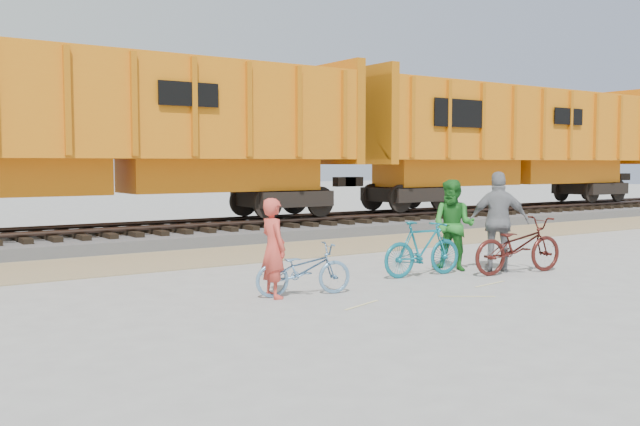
% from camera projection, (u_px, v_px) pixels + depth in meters
% --- Properties ---
extents(ground, '(120.00, 120.00, 0.00)m').
position_uv_depth(ground, '(380.00, 291.00, 11.89)').
color(ground, '#9E9E99').
rests_on(ground, ground).
extents(gravel_strip, '(120.00, 3.00, 0.02)m').
position_uv_depth(gravel_strip, '(229.00, 255.00, 16.42)').
color(gravel_strip, '#97875E').
rests_on(gravel_strip, ground).
extents(ballast_bed, '(120.00, 4.00, 0.30)m').
position_uv_depth(ballast_bed, '(170.00, 236.00, 19.29)').
color(ballast_bed, slate).
rests_on(ballast_bed, ground).
extents(track, '(120.00, 2.60, 0.24)m').
position_uv_depth(track, '(170.00, 224.00, 19.27)').
color(track, black).
rests_on(track, ballast_bed).
extents(hopper_car_center, '(14.00, 3.13, 4.65)m').
position_uv_depth(hopper_car_center, '(113.00, 129.00, 18.25)').
color(hopper_car_center, black).
rests_on(hopper_car_center, track).
extents(hopper_car_right, '(14.00, 3.13, 4.65)m').
position_uv_depth(hopper_car_right, '(509.00, 140.00, 26.68)').
color(hopper_car_right, black).
rests_on(hopper_car_right, track).
extents(bicycle_blue, '(1.68, 0.91, 0.84)m').
position_uv_depth(bicycle_blue, '(304.00, 270.00, 11.43)').
color(bicycle_blue, '#5F8BB3').
rests_on(bicycle_blue, ground).
extents(bicycle_teal, '(1.78, 0.63, 1.05)m').
position_uv_depth(bicycle_teal, '(423.00, 249.00, 13.37)').
color(bicycle_teal, '#116B7E').
rests_on(bicycle_teal, ground).
extents(bicycle_maroon, '(2.14, 1.00, 1.08)m').
position_uv_depth(bicycle_maroon, '(518.00, 246.00, 13.71)').
color(bicycle_maroon, '#451612').
rests_on(bicycle_maroon, ground).
extents(person_solo, '(0.40, 0.59, 1.58)m').
position_uv_depth(person_solo, '(273.00, 248.00, 11.21)').
color(person_solo, '#D34337').
rests_on(person_solo, ground).
extents(person_man, '(1.01, 1.09, 1.80)m').
position_uv_depth(person_man, '(453.00, 225.00, 14.07)').
color(person_man, '#217324').
rests_on(person_man, ground).
extents(person_woman, '(1.20, 1.10, 1.97)m').
position_uv_depth(person_woman, '(499.00, 222.00, 13.95)').
color(person_woman, gray).
rests_on(person_woman, ground).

